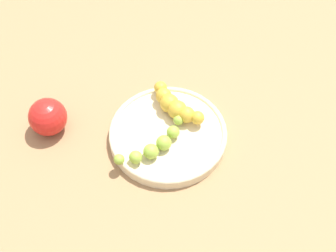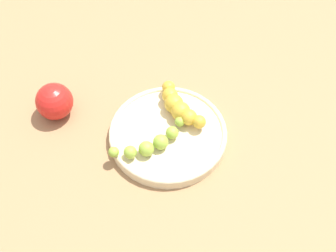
# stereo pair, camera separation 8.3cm
# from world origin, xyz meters

# --- Properties ---
(ground_plane) EXTENTS (2.40, 2.40, 0.00)m
(ground_plane) POSITION_xyz_m (0.00, 0.00, 0.00)
(ground_plane) COLOR #936D47
(fruit_bowl) EXTENTS (0.22, 0.22, 0.02)m
(fruit_bowl) POSITION_xyz_m (0.00, 0.00, 0.01)
(fruit_bowl) COLOR beige
(fruit_bowl) RESTS_ON ground_plane
(banana_spotted) EXTENTS (0.07, 0.12, 0.04)m
(banana_spotted) POSITION_xyz_m (-0.05, -0.01, 0.04)
(banana_spotted) COLOR gold
(banana_spotted) RESTS_ON fruit_bowl
(banana_green) EXTENTS (0.14, 0.08, 0.03)m
(banana_green) POSITION_xyz_m (0.04, -0.00, 0.03)
(banana_green) COLOR #8CAD38
(banana_green) RESTS_ON fruit_bowl
(apple_red) EXTENTS (0.07, 0.07, 0.07)m
(apple_red) POSITION_xyz_m (0.07, -0.21, 0.04)
(apple_red) COLOR red
(apple_red) RESTS_ON ground_plane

